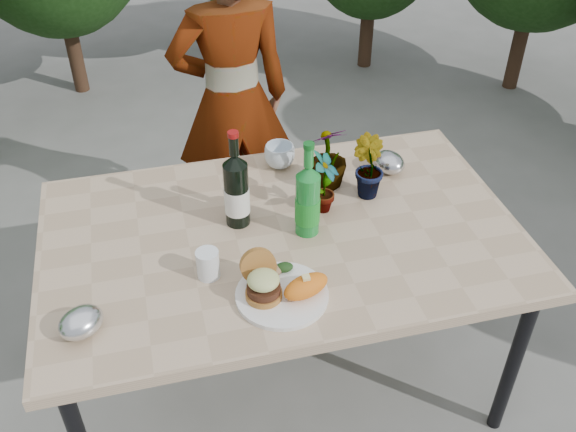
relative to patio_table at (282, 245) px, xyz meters
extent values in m
plane|color=#63635E|center=(0.00, 0.00, -0.69)|extent=(80.00, 80.00, 0.00)
cube|color=tan|center=(0.00, 0.00, 0.04)|extent=(1.60, 1.00, 0.04)
cylinder|color=black|center=(0.72, -0.42, -0.34)|extent=(0.05, 0.05, 0.71)
cylinder|color=black|center=(-0.72, 0.42, -0.34)|extent=(0.05, 0.05, 0.71)
cylinder|color=black|center=(0.72, 0.42, -0.34)|extent=(0.05, 0.05, 0.71)
cylinder|color=#382316|center=(-0.80, 2.80, -0.48)|extent=(0.10, 0.10, 0.42)
cylinder|color=#382316|center=(0.30, 3.00, -0.44)|extent=(0.10, 0.10, 0.50)
cylinder|color=#382316|center=(1.30, 2.70, -0.50)|extent=(0.10, 0.10, 0.38)
cylinder|color=#382316|center=(2.20, 2.10, -0.47)|extent=(0.10, 0.10, 0.44)
cylinder|color=white|center=(-0.07, -0.29, 0.06)|extent=(0.28, 0.28, 0.01)
cylinder|color=#B7722D|center=(-0.13, -0.29, 0.08)|extent=(0.11, 0.11, 0.02)
cylinder|color=#472314|center=(-0.13, -0.29, 0.10)|extent=(0.10, 0.10, 0.02)
ellipsoid|color=beige|center=(-0.13, -0.29, 0.14)|extent=(0.10, 0.10, 0.04)
cylinder|color=#B7722D|center=(-0.13, -0.22, 0.13)|extent=(0.11, 0.06, 0.11)
ellipsoid|color=orange|center=(0.00, -0.31, 0.10)|extent=(0.17, 0.12, 0.06)
ellipsoid|color=olive|center=(-0.07, -0.20, 0.08)|extent=(0.04, 0.04, 0.02)
ellipsoid|color=#193814|center=(-0.04, -0.20, 0.09)|extent=(0.06, 0.04, 0.03)
cylinder|color=black|center=(-0.13, 0.09, 0.17)|extent=(0.08, 0.08, 0.23)
cylinder|color=white|center=(-0.13, 0.09, 0.15)|extent=(0.09, 0.09, 0.09)
cone|color=black|center=(-0.13, 0.09, 0.31)|extent=(0.08, 0.08, 0.04)
cylinder|color=black|center=(-0.13, 0.09, 0.36)|extent=(0.03, 0.03, 0.07)
cylinder|color=maroon|center=(-0.13, 0.09, 0.40)|extent=(0.04, 0.04, 0.02)
cylinder|color=#167D2C|center=(0.08, -0.01, 0.17)|extent=(0.08, 0.08, 0.22)
cylinder|color=#198C26|center=(0.08, -0.01, 0.15)|extent=(0.08, 0.08, 0.09)
cone|color=#167D2C|center=(0.08, -0.01, 0.30)|extent=(0.08, 0.08, 0.04)
cylinder|color=#167D2C|center=(0.08, -0.01, 0.35)|extent=(0.03, 0.03, 0.07)
cylinder|color=#0C5919|center=(0.08, -0.01, 0.39)|extent=(0.04, 0.04, 0.02)
cylinder|color=white|center=(-0.27, -0.15, 0.10)|extent=(0.07, 0.07, 0.09)
imported|color=#1D541C|center=(0.17, 0.08, 0.18)|extent=(0.14, 0.15, 0.24)
imported|color=#23541C|center=(0.35, 0.14, 0.17)|extent=(0.14, 0.15, 0.23)
imported|color=#275D20|center=(0.23, 0.23, 0.18)|extent=(0.17, 0.17, 0.24)
imported|color=silver|center=(0.09, 0.39, 0.10)|extent=(0.12, 0.12, 0.09)
ellipsoid|color=silver|center=(-0.65, -0.29, 0.10)|extent=(0.17, 0.17, 0.08)
ellipsoid|color=#B6B8BE|center=(0.48, 0.26, 0.10)|extent=(0.14, 0.16, 0.08)
imported|color=#97654B|center=(0.00, 0.96, 0.06)|extent=(0.57, 0.39, 1.50)
camera|label=1|loc=(-0.39, -1.62, 1.43)|focal=40.00mm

